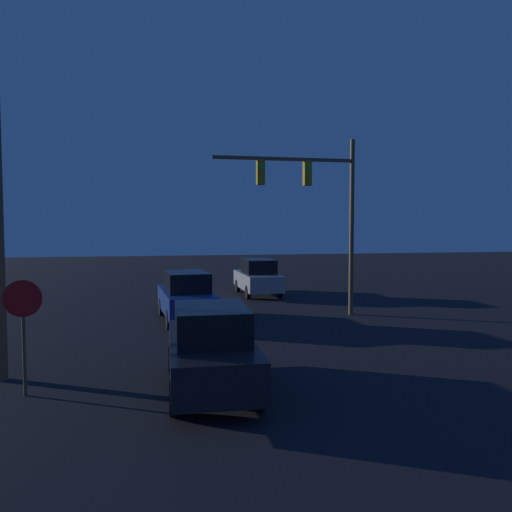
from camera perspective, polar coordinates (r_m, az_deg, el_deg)
car_near at (r=10.51m, az=-5.20°, el=-10.48°), size 1.80×4.41×1.78m
car_mid at (r=18.15m, az=-7.94°, el=-4.62°), size 1.99×4.47×1.78m
car_far at (r=24.78m, az=0.21°, el=-2.45°), size 1.77×4.41×1.78m
traffic_signal_mast at (r=18.99m, az=7.13°, el=6.56°), size 5.44×0.30×6.69m
stop_sign at (r=11.00m, az=-25.08°, el=-6.10°), size 0.74×0.07×2.34m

